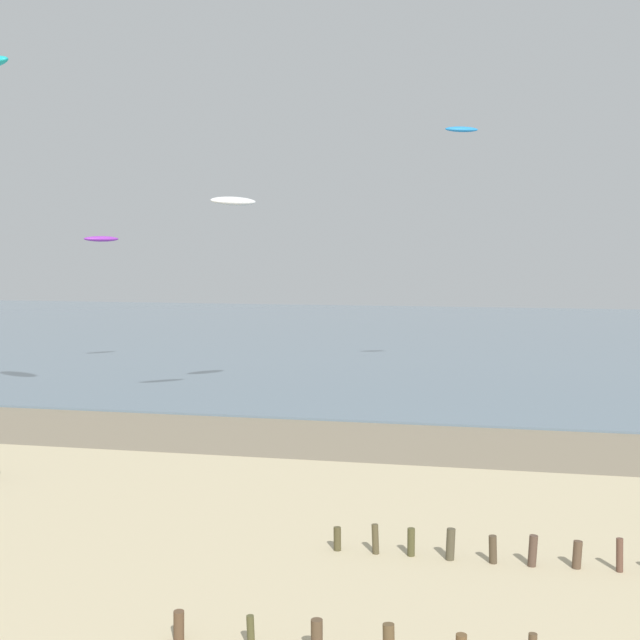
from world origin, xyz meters
The scene contains 6 objects.
wet_sand_strip centered at (0.00, 24.51, 0.00)m, with size 120.00×6.69×0.01m, color #84755B.
sea centered at (0.00, 62.86, 0.05)m, with size 160.00×70.00×0.10m, color slate.
groyne_far centered at (7.55, 12.56, 0.34)m, with size 11.42×0.36×0.79m.
kite_aloft_1 centered at (-17.62, 40.03, 7.91)m, with size 2.09×0.67×0.33m, color purple.
kite_aloft_2 centered at (-6.51, 31.08, 9.58)m, with size 2.42×0.77×0.39m, color white.
kite_aloft_3 centered at (3.62, 39.37, 13.70)m, with size 1.82×0.58×0.29m, color #2384D1.
Camera 1 is at (5.73, -7.59, 7.47)m, focal length 48.09 mm.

